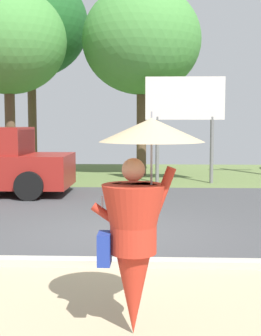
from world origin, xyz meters
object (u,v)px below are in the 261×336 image
object	(u,v)px
roadside_billboard	(185,106)
tree_center_back	(30,25)
monk_pedestrian	(137,222)
tree_left_far	(142,41)
tree_right_far	(8,41)

from	to	relation	value
roadside_billboard	tree_center_back	bearing A→B (deg)	145.71
monk_pedestrian	tree_left_far	world-z (taller)	tree_left_far
tree_left_far	roadside_billboard	bearing A→B (deg)	-54.47
roadside_billboard	tree_right_far	xyz separation A→B (m)	(-6.03, 0.70, 2.23)
monk_pedestrian	tree_right_far	size ratio (longest dim) A/B	0.32
monk_pedestrian	tree_center_back	distance (m)	16.95
tree_center_back	monk_pedestrian	bearing A→B (deg)	-72.60
monk_pedestrian	tree_center_back	world-z (taller)	tree_center_back
tree_right_far	tree_center_back	bearing A→B (deg)	91.33
tree_left_far	monk_pedestrian	bearing A→B (deg)	-89.13
monk_pedestrian	tree_right_far	distance (m)	13.44
monk_pedestrian	tree_right_far	bearing A→B (deg)	128.27
monk_pedestrian	tree_right_far	world-z (taller)	tree_right_far
roadside_billboard	tree_right_far	world-z (taller)	tree_right_far
tree_left_far	tree_right_far	xyz separation A→B (m)	(-4.57, -1.35, -0.22)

